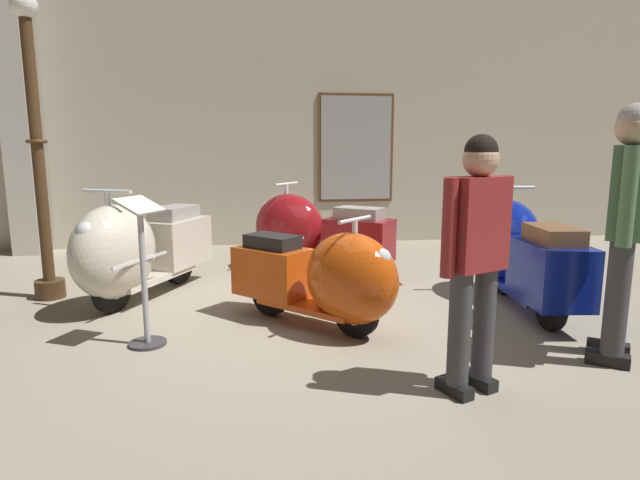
% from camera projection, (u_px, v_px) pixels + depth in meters
% --- Properties ---
extents(ground_plane, '(60.00, 60.00, 0.00)m').
position_uv_depth(ground_plane, '(315.00, 319.00, 4.57)').
color(ground_plane, gray).
extents(showroom_back_wall, '(18.00, 0.63, 3.94)m').
position_uv_depth(showroom_back_wall, '(274.00, 114.00, 7.86)').
color(showroom_back_wall, '#BCB29E').
rests_on(showroom_back_wall, ground).
extents(scooter_0, '(1.27, 1.86, 1.11)m').
position_uv_depth(scooter_0, '(135.00, 250.00, 5.01)').
color(scooter_0, black).
rests_on(scooter_0, ground).
extents(scooter_1, '(1.41, 1.41, 0.95)m').
position_uv_depth(scooter_1, '(325.00, 278.00, 4.24)').
color(scooter_1, black).
rests_on(scooter_1, ground).
extents(scooter_2, '(1.69, 1.44, 1.06)m').
position_uv_depth(scooter_2, '(309.00, 232.00, 6.18)').
color(scooter_2, black).
rests_on(scooter_2, ground).
extents(scooter_3, '(0.73, 1.86, 1.10)m').
position_uv_depth(scooter_3, '(519.00, 252.00, 4.94)').
color(scooter_3, black).
rests_on(scooter_3, ground).
extents(lamppost, '(0.28, 0.28, 2.87)m').
position_uv_depth(lamppost, '(38.00, 154.00, 4.96)').
color(lamppost, '#472D19').
rests_on(lamppost, ground).
extents(visitor_0, '(0.49, 0.34, 1.55)m').
position_uv_depth(visitor_0, '(476.00, 248.00, 3.06)').
color(visitor_0, black).
rests_on(visitor_0, ground).
extents(visitor_1, '(0.44, 0.49, 1.76)m').
position_uv_depth(visitor_1, '(625.00, 216.00, 3.51)').
color(visitor_1, black).
rests_on(visitor_1, ground).
extents(info_stanchion, '(0.35, 0.39, 1.12)m').
position_uv_depth(info_stanchion, '(144.00, 285.00, 3.89)').
color(info_stanchion, '#333338').
rests_on(info_stanchion, ground).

